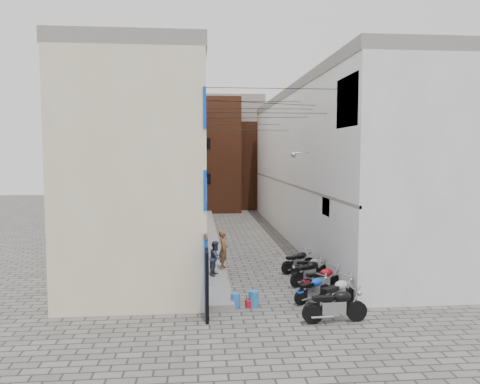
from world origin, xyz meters
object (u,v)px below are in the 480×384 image
object	(u,v)px
motorcycle_c	(313,288)
motorcycle_g	(298,260)
motorcycle_a	(335,304)
red_crate	(251,303)
motorcycle_d	(322,278)
motorcycle_f	(311,266)
person_a	(223,250)
motorcycle_b	(337,292)
water_jug_near	(235,300)
motorcycle_e	(309,271)
person_b	(216,258)
water_jug_far	(254,299)

from	to	relation	value
motorcycle_c	motorcycle_g	size ratio (longest dim) A/B	0.92
motorcycle_a	red_crate	distance (m)	2.96
motorcycle_d	motorcycle_g	xyz separation A→B (m)	(-0.25, 2.98, -0.00)
motorcycle_f	person_a	distance (m)	3.76
motorcycle_a	person_a	size ratio (longest dim) A/B	1.24
motorcycle_d	red_crate	bearing A→B (deg)	-81.29
motorcycle_b	motorcycle_f	xyz separation A→B (m)	(0.11, 3.98, -0.09)
water_jug_near	motorcycle_e	bearing A→B (deg)	38.48
motorcycle_a	red_crate	bearing A→B (deg)	-128.94
motorcycle_c	motorcycle_d	distance (m)	1.23
motorcycle_b	motorcycle_e	bearing A→B (deg)	148.12
motorcycle_c	person_b	world-z (taller)	person_b
motorcycle_a	motorcycle_g	distance (m)	6.09
motorcycle_d	person_b	distance (m)	4.35
motorcycle_d	motorcycle_g	distance (m)	2.99
person_a	red_crate	world-z (taller)	person_a
person_a	motorcycle_e	bearing A→B (deg)	-109.23
motorcycle_d	water_jug_near	xyz separation A→B (m)	(-3.36, -1.41, -0.29)
motorcycle_f	motorcycle_g	bearing A→B (deg)	-159.01
person_a	red_crate	xyz separation A→B (m)	(0.69, -4.33, -0.96)
motorcycle_f	water_jug_near	xyz separation A→B (m)	(-3.45, -3.42, -0.26)
motorcycle_d	motorcycle_f	xyz separation A→B (m)	(0.09, 2.01, -0.04)
motorcycle_c	motorcycle_b	bearing A→B (deg)	1.61
person_b	motorcycle_g	bearing A→B (deg)	-55.10
person_a	person_b	distance (m)	1.08
motorcycle_e	person_a	bearing A→B (deg)	-151.41
red_crate	motorcycle_e	bearing A→B (deg)	43.92
motorcycle_a	motorcycle_d	bearing A→B (deg)	168.51
motorcycle_a	motorcycle_f	xyz separation A→B (m)	(0.53, 5.12, -0.10)
motorcycle_g	person_a	size ratio (longest dim) A/B	1.11
motorcycle_c	person_b	xyz separation A→B (m)	(-3.27, 2.98, 0.46)
motorcycle_d	motorcycle_e	size ratio (longest dim) A/B	0.98
motorcycle_a	red_crate	size ratio (longest dim) A/B	5.38
motorcycle_f	red_crate	xyz separation A→B (m)	(-2.90, -3.42, -0.38)
motorcycle_b	motorcycle_f	distance (m)	3.98
motorcycle_f	water_jug_near	world-z (taller)	motorcycle_f
water_jug_far	motorcycle_a	bearing A→B (deg)	-36.46
motorcycle_e	water_jug_near	distance (m)	3.99
motorcycle_a	red_crate	world-z (taller)	motorcycle_a
water_jug_far	motorcycle_g	bearing A→B (deg)	60.41
motorcycle_f	red_crate	distance (m)	4.50
motorcycle_b	motorcycle_g	size ratio (longest dim) A/B	1.10
person_b	red_crate	bearing A→B (deg)	-143.64
water_jug_near	red_crate	bearing A→B (deg)	0.00
water_jug_near	motorcycle_g	bearing A→B (deg)	54.65
motorcycle_e	person_a	world-z (taller)	person_a
motorcycle_c	motorcycle_g	distance (m)	4.06
person_b	motorcycle_f	bearing A→B (deg)	-70.03
motorcycle_c	red_crate	world-z (taller)	motorcycle_c
person_b	water_jug_near	bearing A→B (deg)	-152.49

